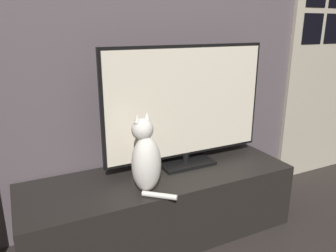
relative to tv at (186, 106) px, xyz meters
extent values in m
cube|color=#564C51|center=(-0.21, 0.22, 0.52)|extent=(4.80, 0.05, 2.60)
cube|color=black|center=(-0.21, -0.08, -0.58)|extent=(1.60, 0.52, 0.40)
cube|color=black|center=(0.00, 0.00, -0.37)|extent=(0.34, 0.20, 0.02)
cylinder|color=black|center=(0.00, 0.00, -0.33)|extent=(0.04, 0.04, 0.06)
cube|color=black|center=(0.00, 0.00, 0.02)|extent=(1.05, 0.02, 0.68)
cube|color=silver|center=(0.00, -0.01, 0.02)|extent=(1.02, 0.01, 0.64)
ellipsoid|color=silver|center=(-0.36, -0.22, -0.23)|extent=(0.19, 0.18, 0.30)
ellipsoid|color=olive|center=(-0.37, -0.17, -0.24)|extent=(0.10, 0.07, 0.17)
sphere|color=silver|center=(-0.36, -0.19, -0.04)|extent=(0.14, 0.14, 0.11)
cone|color=silver|center=(-0.39, -0.20, 0.02)|extent=(0.04, 0.04, 0.04)
cone|color=silver|center=(-0.33, -0.19, 0.02)|extent=(0.04, 0.04, 0.04)
cylinder|color=silver|center=(-0.33, -0.32, -0.36)|extent=(0.16, 0.14, 0.03)
cube|color=#B2A893|center=(1.42, 0.18, 0.25)|extent=(0.84, 0.03, 2.05)
cube|color=black|center=(1.18, 0.17, 0.44)|extent=(0.20, 0.01, 0.22)
cube|color=black|center=(1.42, 0.17, 0.44)|extent=(0.20, 0.01, 0.22)
camera|label=1|loc=(-0.95, -1.68, 0.47)|focal=35.00mm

